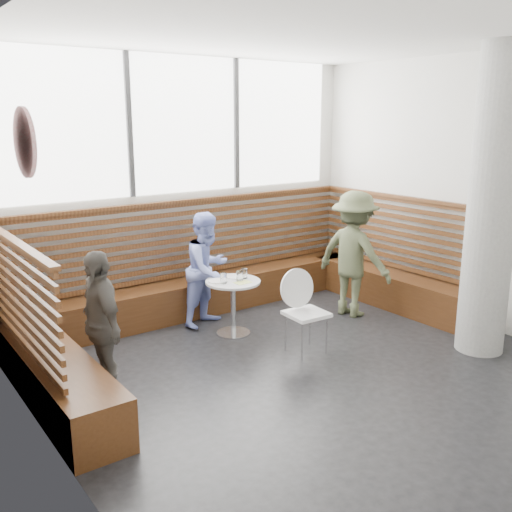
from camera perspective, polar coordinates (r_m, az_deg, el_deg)
room at (r=5.33m, az=6.34°, el=4.23°), size 5.00×5.00×3.20m
booth at (r=6.98m, az=-3.75°, el=-3.50°), size 5.00×2.50×1.44m
concrete_column at (r=6.37m, az=22.57°, el=4.81°), size 0.50×0.50×3.20m
wall_art at (r=4.41m, az=-22.14°, el=10.47°), size 0.03×0.50×0.50m
cafe_table at (r=6.59m, az=-2.30°, el=-4.01°), size 0.63×0.63×0.65m
cafe_chair at (r=6.13m, az=4.66°, el=-4.86°), size 0.43×0.42×0.89m
adult_man at (r=7.26m, az=9.77°, el=0.18°), size 0.77×1.12×1.59m
child_back at (r=6.88m, az=-4.85°, el=-1.31°), size 0.81×0.72×1.38m
child_left at (r=5.29m, az=-15.28°, el=-6.61°), size 0.37×0.81×1.36m
plate_near at (r=6.50m, az=-3.84°, el=-2.52°), size 0.22×0.22×0.02m
plate_far at (r=6.66m, az=-2.06°, el=-2.10°), size 0.21×0.21×0.01m
glass_left at (r=6.43m, az=-3.27°, el=-2.24°), size 0.07×0.07×0.12m
glass_mid at (r=6.50m, az=-1.64°, el=-2.02°), size 0.07×0.07×0.12m
glass_right at (r=6.61m, az=-1.20°, el=-1.75°), size 0.07×0.07×0.12m
menu_card at (r=6.46m, az=-1.34°, el=-2.66°), size 0.19×0.14×0.00m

